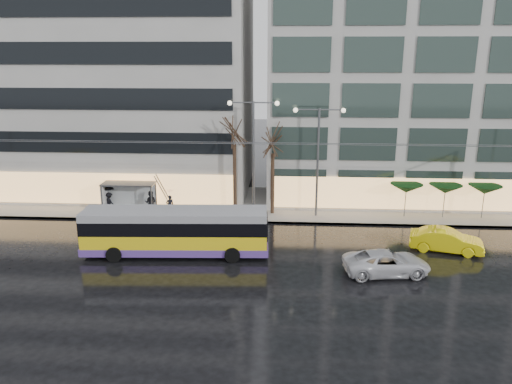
{
  "coord_description": "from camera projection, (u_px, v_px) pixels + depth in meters",
  "views": [
    {
      "loc": [
        4.52,
        -27.27,
        12.81
      ],
      "look_at": [
        2.56,
        5.0,
        3.65
      ],
      "focal_mm": 35.0,
      "sensor_mm": 36.0,
      "label": 1
    }
  ],
  "objects": [
    {
      "name": "parasol_b",
      "position": [
        445.0,
        189.0,
        38.85
      ],
      "size": [
        2.5,
        2.5,
        2.65
      ],
      "color": "#595B60",
      "rests_on": "sidewalk"
    },
    {
      "name": "sidewalk",
      "position": [
        256.0,
        203.0,
        43.25
      ],
      "size": [
        80.0,
        10.0,
        0.15
      ],
      "primitive_type": "cube",
      "color": "gray",
      "rests_on": "ground"
    },
    {
      "name": "ground",
      "position": [
        209.0,
        272.0,
        29.94
      ],
      "size": [
        140.0,
        140.0,
        0.0
      ],
      "primitive_type": "plane",
      "color": "black",
      "rests_on": "ground"
    },
    {
      "name": "trolleybus",
      "position": [
        176.0,
        233.0,
        32.18
      ],
      "size": [
        11.98,
        4.8,
        5.5
      ],
      "color": "yellow",
      "rests_on": "ground"
    },
    {
      "name": "street_lamp_near",
      "position": [
        253.0,
        142.0,
        38.57
      ],
      "size": [
        3.96,
        0.36,
        9.03
      ],
      "color": "#595B60",
      "rests_on": "sidewalk"
    },
    {
      "name": "tree_a",
      "position": [
        234.0,
        128.0,
        38.55
      ],
      "size": [
        3.2,
        3.2,
        8.4
      ],
      "color": "black",
      "rests_on": "sidewalk"
    },
    {
      "name": "sedan_silver",
      "position": [
        386.0,
        263.0,
        29.56
      ],
      "size": [
        5.35,
        2.99,
        1.41
      ],
      "primitive_type": "imported",
      "rotation": [
        0.0,
        0.0,
        1.7
      ],
      "color": "silver",
      "rests_on": "ground"
    },
    {
      "name": "pedestrian_c",
      "position": [
        109.0,
        198.0,
        40.58
      ],
      "size": [
        1.18,
        1.13,
        2.11
      ],
      "color": "black",
      "rests_on": "sidewalk"
    },
    {
      "name": "catenary",
      "position": [
        237.0,
        173.0,
        36.35
      ],
      "size": [
        42.24,
        5.12,
        7.0
      ],
      "color": "#595B60",
      "rests_on": "ground"
    },
    {
      "name": "street_lamp_far",
      "position": [
        318.0,
        147.0,
        38.35
      ],
      "size": [
        3.96,
        0.36,
        8.53
      ],
      "color": "#595B60",
      "rests_on": "sidewalk"
    },
    {
      "name": "building_right",
      "position": [
        453.0,
        53.0,
        43.63
      ],
      "size": [
        32.0,
        14.0,
        25.0
      ],
      "primitive_type": "cube",
      "color": "#9E9C97",
      "rests_on": "sidewalk"
    },
    {
      "name": "building_left",
      "position": [
        65.0,
        70.0,
        46.09
      ],
      "size": [
        34.0,
        14.0,
        22.0
      ],
      "primitive_type": "cube",
      "color": "#9E9C97",
      "rests_on": "sidewalk"
    },
    {
      "name": "pedestrian_b",
      "position": [
        151.0,
        203.0,
        39.95
      ],
      "size": [
        0.94,
        0.73,
        1.91
      ],
      "color": "black",
      "rests_on": "sidewalk"
    },
    {
      "name": "taxi_b",
      "position": [
        446.0,
        240.0,
        32.9
      ],
      "size": [
        4.9,
        2.76,
        1.53
      ],
      "primitive_type": "imported",
      "rotation": [
        0.0,
        0.0,
        1.31
      ],
      "color": "yellow",
      "rests_on": "ground"
    },
    {
      "name": "parasol_a",
      "position": [
        406.0,
        188.0,
        39.02
      ],
      "size": [
        2.5,
        2.5,
        2.65
      ],
      "color": "#595B60",
      "rests_on": "sidewalk"
    },
    {
      "name": "pedestrian_a",
      "position": [
        170.0,
        199.0,
        39.33
      ],
      "size": [
        1.28,
        1.29,
        2.19
      ],
      "color": "black",
      "rests_on": "sidewalk"
    },
    {
      "name": "tree_b",
      "position": [
        273.0,
        137.0,
        38.75
      ],
      "size": [
        3.2,
        3.2,
        7.7
      ],
      "color": "black",
      "rests_on": "sidewalk"
    },
    {
      "name": "parasol_c",
      "position": [
        485.0,
        190.0,
        38.67
      ],
      "size": [
        2.5,
        2.5,
        2.65
      ],
      "color": "#595B60",
      "rests_on": "sidewalk"
    },
    {
      "name": "kerb",
      "position": [
        252.0,
        222.0,
        38.5
      ],
      "size": [
        80.0,
        0.1,
        0.15
      ],
      "primitive_type": "cube",
      "color": "slate",
      "rests_on": "ground"
    },
    {
      "name": "bus_shelter",
      "position": [
        125.0,
        191.0,
        40.16
      ],
      "size": [
        4.2,
        1.6,
        2.51
      ],
      "color": "#595B60",
      "rests_on": "sidewalk"
    }
  ]
}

